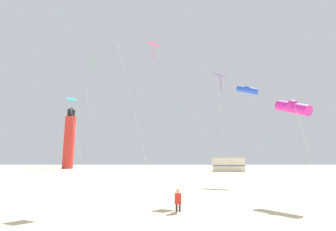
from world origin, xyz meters
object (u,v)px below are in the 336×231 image
kite_diamond_cyan (72,102)px  kite_tube_blue (247,90)px  kite_flyer_standing (178,200)px  kite_tube_magenta (293,107)px  kite_diamond_rainbow (153,50)px  kite_diamond_lime (93,63)px  rv_van_cream (229,165)px  kite_diamond_violet (221,80)px  lighthouse_distant (70,139)px

kite_diamond_cyan → kite_tube_blue: bearing=16.3°
kite_flyer_standing → kite_tube_magenta: (7.74, 2.89, 5.39)m
kite_diamond_rainbow → kite_diamond_lime: 11.78m
rv_van_cream → kite_tube_magenta: bearing=-92.5°
kite_tube_blue → kite_diamond_violet: size_ratio=1.24×
kite_diamond_cyan → rv_van_cream: size_ratio=1.27×
kite_diamond_violet → rv_van_cream: (8.56, 33.73, -7.18)m
kite_flyer_standing → kite_diamond_rainbow: kite_diamond_rainbow is taller
kite_flyer_standing → kite_diamond_lime: (-8.84, 12.42, 12.39)m
kite_diamond_rainbow → rv_van_cream: 38.82m
kite_tube_blue → lighthouse_distant: bearing=133.2°
kite_flyer_standing → kite_tube_magenta: size_ratio=0.17×
kite_tube_blue → lighthouse_distant: (-36.02, 38.30, -2.76)m
kite_diamond_cyan → lighthouse_distant: (-17.78, 43.64, 0.00)m
kite_diamond_cyan → kite_tube_magenta: (17.21, -6.37, -1.83)m
kite_diamond_rainbow → kite_diamond_cyan: bearing=143.6°
kite_tube_blue → rv_van_cream: (3.31, 24.08, -9.20)m
lighthouse_distant → rv_van_cream: lighthouse_distant is taller
kite_diamond_cyan → lighthouse_distant: size_ratio=0.50×
kite_flyer_standing → kite_tube_magenta: bearing=-156.6°
kite_flyer_standing → kite_diamond_violet: kite_diamond_violet is taller
kite_tube_magenta → rv_van_cream: 36.35m
rv_van_cream → kite_flyer_standing: bearing=-103.0°
kite_tube_blue → kite_diamond_cyan: 19.20m
kite_diamond_violet → rv_van_cream: size_ratio=1.38×
kite_diamond_lime → kite_tube_magenta: size_ratio=2.08×
kite_flyer_standing → kite_diamond_violet: (3.52, 4.95, 7.96)m
kite_diamond_cyan → rv_van_cream: bearing=53.8°
kite_diamond_rainbow → kite_diamond_violet: size_ratio=1.21×
kite_diamond_lime → kite_flyer_standing: bearing=-54.5°
kite_tube_magenta → lighthouse_distant: size_ratio=0.40×
kite_tube_magenta → rv_van_cream: size_ratio=1.02×
kite_diamond_cyan → kite_diamond_violet: 13.70m
kite_diamond_rainbow → kite_flyer_standing: bearing=-64.8°
kite_diamond_violet → rv_van_cream: bearing=75.8°
kite_diamond_violet → lighthouse_distant: bearing=122.7°
kite_diamond_rainbow → kite_diamond_cyan: kite_diamond_rainbow is taller
kite_diamond_cyan → lighthouse_distant: bearing=112.2°
kite_diamond_cyan → kite_flyer_standing: bearing=-44.3°
kite_flyer_standing → kite_diamond_violet: bearing=-122.5°
lighthouse_distant → rv_van_cream: bearing=-19.9°
kite_diamond_cyan → kite_diamond_lime: bearing=78.8°
kite_diamond_rainbow → lighthouse_distant: size_ratio=0.66×
kite_diamond_rainbow → kite_diamond_violet: 5.65m
kite_diamond_cyan → kite_tube_magenta: bearing=-20.3°
kite_flyer_standing → kite_diamond_lime: kite_diamond_lime is taller
kite_diamond_violet → kite_diamond_lime: bearing=148.9°
kite_flyer_standing → rv_van_cream: (12.08, 38.68, 0.78)m
kite_tube_blue → kite_diamond_cyan: size_ratio=1.35×
rv_van_cream → kite_diamond_violet: bearing=-99.9°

